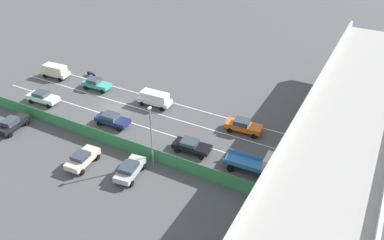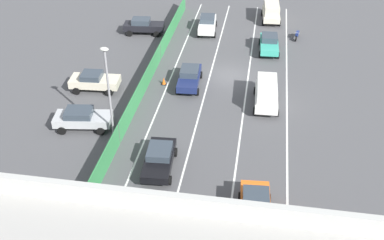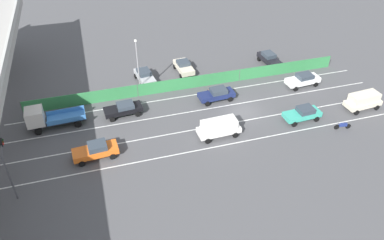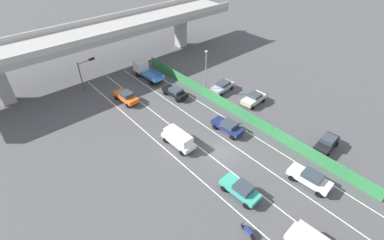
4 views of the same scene
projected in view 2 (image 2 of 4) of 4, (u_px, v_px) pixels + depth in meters
ground_plane at (229, 76)px, 43.33m from camera, size 300.00×300.00×0.00m
lane_line_left_edge at (287, 108)px, 38.74m from camera, size 0.14×45.48×0.01m
lane_line_mid_left at (244, 104)px, 39.21m from camera, size 0.14×45.48×0.01m
lane_line_mid_right at (203, 101)px, 39.68m from camera, size 0.14×45.48×0.01m
lane_line_right_edge at (163, 97)px, 40.14m from camera, size 0.14×45.48×0.01m
green_fence at (143, 87)px, 39.90m from camera, size 0.10×41.58×1.71m
car_van_cream at (271, 11)px, 53.66m from camera, size 2.30×4.53×2.06m
car_sedan_black at (159, 158)px, 31.90m from camera, size 2.27×4.55×1.50m
car_van_white at (267, 92)px, 38.54m from camera, size 2.17×4.80×2.02m
car_sedan_navy at (189, 76)px, 41.37m from camera, size 2.18×4.58×1.59m
car_taxi_orange at (256, 208)px, 27.87m from camera, size 2.25×4.68×1.71m
car_taxi_teal at (269, 43)px, 47.17m from camera, size 2.16×4.44×1.61m
car_hatchback_white at (207, 23)px, 51.24m from camera, size 2.25×4.69×1.67m
motorcycle at (297, 35)px, 49.87m from camera, size 0.61×1.94×0.93m
parked_sedan_dark at (143, 25)px, 50.77m from camera, size 4.42×2.27×1.68m
parked_sedan_cream at (94, 81)px, 40.71m from camera, size 4.32×2.30×1.62m
parked_wagon_silver at (82, 118)px, 35.89m from camera, size 4.53×2.51×1.61m
street_lamp at (108, 87)px, 32.59m from camera, size 0.60×0.36×7.49m
traffic_cone at (164, 81)px, 41.87m from camera, size 0.47×0.47×0.66m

